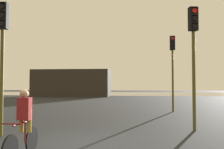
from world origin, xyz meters
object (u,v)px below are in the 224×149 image
(traffic_light_near_right, at_px, (193,45))
(cyclist, at_px, (24,123))
(traffic_light_far_right, at_px, (173,59))
(traffic_light_near_left, at_px, (2,43))
(distant_building, at_px, (72,83))

(traffic_light_near_right, xyz_separation_m, cyclist, (-4.81, -3.89, -2.40))
(traffic_light_near_right, bearing_deg, traffic_light_far_right, -105.09)
(traffic_light_near_left, distance_m, cyclist, 3.68)
(traffic_light_far_right, bearing_deg, cyclist, 67.26)
(traffic_light_near_left, relative_size, cyclist, 2.63)
(traffic_light_near_left, distance_m, traffic_light_far_right, 10.51)
(traffic_light_far_right, relative_size, traffic_light_near_right, 1.03)
(distant_building, bearing_deg, traffic_light_far_right, -58.34)
(distant_building, bearing_deg, cyclist, -77.12)
(traffic_light_near_left, height_order, traffic_light_near_right, traffic_light_near_right)
(traffic_light_far_right, relative_size, cyclist, 2.80)
(traffic_light_far_right, xyz_separation_m, traffic_light_near_right, (-0.10, -6.38, -0.08))
(traffic_light_far_right, distance_m, traffic_light_near_right, 6.38)
(traffic_light_near_right, bearing_deg, distant_building, -79.70)
(cyclist, bearing_deg, distant_building, -75.72)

